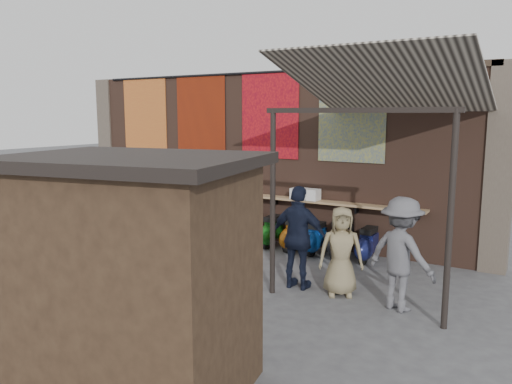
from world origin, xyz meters
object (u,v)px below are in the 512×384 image
scooter_stool_3 (206,220)px  scooter_stool_5 (248,228)px  scooter_stool_7 (293,235)px  shopper_navy (299,238)px  scooter_stool_0 (155,213)px  scooter_stool_1 (170,217)px  shopper_tan (341,251)px  scooter_stool_10 (367,245)px  market_stall (135,282)px  scooter_stool_4 (228,224)px  shopper_grey (401,254)px  shelf_box (305,194)px  diner_left (193,199)px  diner_right (210,201)px  scooter_stool_9 (341,239)px  scooter_stool_2 (190,221)px  scooter_stool_8 (315,239)px  scooter_stool_6 (272,232)px

scooter_stool_3 → scooter_stool_5: scooter_stool_3 is taller
scooter_stool_5 → scooter_stool_7: scooter_stool_5 is taller
shopper_navy → scooter_stool_7: bearing=-62.7°
scooter_stool_0 → scooter_stool_1: bearing=-2.9°
shopper_navy → shopper_tan: 0.77m
scooter_stool_10 → market_stall: size_ratio=0.30×
scooter_stool_4 → shopper_grey: 5.26m
shelf_box → scooter_stool_1: 3.84m
diner_left → market_stall: market_stall is taller
scooter_stool_5 → diner_right: 1.20m
scooter_stool_1 → shopper_tan: size_ratio=0.52×
scooter_stool_9 → shopper_grey: size_ratio=0.48×
scooter_stool_9 → diner_left: size_ratio=0.47×
scooter_stool_1 → scooter_stool_3: (1.17, -0.02, 0.04)m
scooter_stool_3 → scooter_stool_10: scooter_stool_3 is taller
scooter_stool_0 → market_stall: 8.07m
scooter_stool_3 → scooter_stool_10: size_ratio=1.17×
scooter_stool_1 → scooter_stool_2: (0.62, 0.04, -0.03)m
scooter_stool_5 → scooter_stool_9: bearing=-0.2°
scooter_stool_9 → scooter_stool_10: bearing=-2.9°
scooter_stool_10 → diner_right: 4.03m
scooter_stool_0 → scooter_stool_7: bearing=-0.9°
scooter_stool_1 → shopper_navy: shopper_navy is taller
scooter_stool_5 → scooter_stool_0: bearing=179.7°
scooter_stool_1 → shopper_tan: (5.52, -2.10, 0.38)m
scooter_stool_9 → scooter_stool_10: scooter_stool_9 is taller
scooter_stool_7 → shopper_navy: size_ratio=0.42×
scooter_stool_4 → shopper_tan: bearing=-29.5°
scooter_stool_0 → scooter_stool_2: (1.17, 0.01, -0.07)m
scooter_stool_4 → shopper_grey: size_ratio=0.45×
scooter_stool_8 → shopper_tan: 2.51m
scooter_stool_7 → shopper_grey: 3.72m
scooter_stool_6 → scooter_stool_5: bearing=179.5°
shopper_tan → market_stall: size_ratio=0.61×
shelf_box → market_stall: 6.40m
scooter_stool_0 → scooter_stool_5: scooter_stool_0 is taller
scooter_stool_5 → diner_right: diner_right is taller
shelf_box → scooter_stool_0: size_ratio=0.74×
scooter_stool_3 → market_stall: bearing=-59.5°
scooter_stool_4 → scooter_stool_5: bearing=1.3°
scooter_stool_2 → shopper_grey: size_ratio=0.40×
scooter_stool_4 → scooter_stool_6: size_ratio=1.08×
scooter_stool_0 → scooter_stool_4: scooter_stool_0 is taller
diner_left → scooter_stool_4: bearing=-10.5°
scooter_stool_1 → scooter_stool_7: 3.60m
shelf_box → scooter_stool_2: size_ratio=0.90×
shelf_box → scooter_stool_9: 1.33m
scooter_stool_1 → shopper_grey: 6.94m
scooter_stool_4 → scooter_stool_9: (2.90, 0.01, 0.02)m
shelf_box → scooter_stool_2: shelf_box is taller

